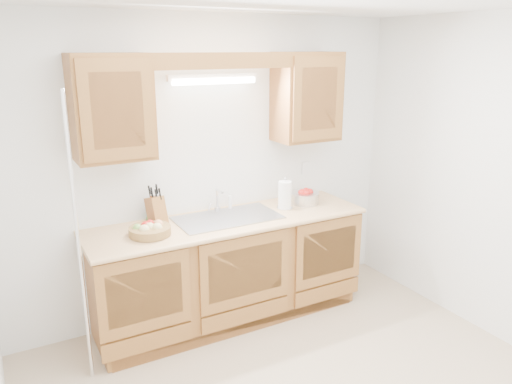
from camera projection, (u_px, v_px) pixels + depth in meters
room at (314, 221)px, 2.94m from camera, size 3.52×3.50×2.50m
base_cabinets at (229, 270)px, 4.18m from camera, size 2.20×0.60×0.86m
countertop at (229, 221)px, 4.04m from camera, size 2.30×0.63×0.04m
upper_cabinet_left at (111, 108)px, 3.52m from camera, size 0.55×0.33×0.75m
upper_cabinet_right at (307, 97)px, 4.28m from camera, size 0.55×0.33×0.75m
valance at (226, 61)px, 3.69m from camera, size 2.20×0.05×0.12m
fluorescent_fixture at (214, 79)px, 3.92m from camera, size 0.76×0.08×0.08m
sink at (228, 226)px, 4.07m from camera, size 0.84×0.46×0.36m
wire_shelf_pole at (79, 245)px, 3.25m from camera, size 0.03×0.03×2.00m
outlet_plate at (306, 168)px, 4.66m from camera, size 0.08×0.01×0.12m
fruit_basket at (150, 230)px, 3.68m from camera, size 0.31×0.31×0.10m
knife_block at (156, 210)px, 3.88m from camera, size 0.15×0.20×0.32m
orange_canister at (156, 208)px, 3.90m from camera, size 0.11×0.11×0.24m
soap_bottle at (154, 211)px, 3.97m from camera, size 0.09×0.09×0.17m
sponge at (154, 219)px, 4.00m from camera, size 0.14×0.11×0.02m
paper_towel at (285, 195)px, 4.26m from camera, size 0.14×0.14×0.29m
apple_bowl at (305, 197)px, 4.43m from camera, size 0.33×0.33×0.13m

